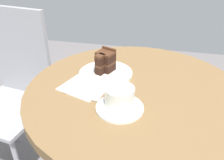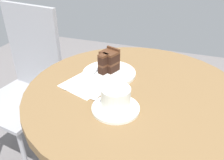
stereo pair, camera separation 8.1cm
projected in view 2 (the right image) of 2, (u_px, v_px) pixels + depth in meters
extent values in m
cylinder|color=brown|center=(135.00, 94.00, 0.84)|extent=(0.77, 0.77, 0.03)
cylinder|color=silver|center=(116.00, 108.00, 0.73)|extent=(0.15, 0.15, 0.01)
cylinder|color=silver|center=(116.00, 97.00, 0.72)|extent=(0.09, 0.09, 0.06)
cylinder|color=beige|center=(116.00, 89.00, 0.70)|extent=(0.08, 0.08, 0.00)
torus|color=silver|center=(121.00, 88.00, 0.76)|extent=(0.05, 0.01, 0.05)
cube|color=#B7B7BC|center=(112.00, 99.00, 0.76)|extent=(0.05, 0.07, 0.00)
ellipsoid|color=#B7B7BC|center=(126.00, 97.00, 0.77)|extent=(0.02, 0.02, 0.00)
cylinder|color=silver|center=(109.00, 73.00, 0.92)|extent=(0.21, 0.21, 0.01)
cube|color=black|center=(109.00, 66.00, 0.92)|extent=(0.07, 0.08, 0.03)
cube|color=black|center=(104.00, 69.00, 0.90)|extent=(0.04, 0.04, 0.03)
cube|color=#4C2B19|center=(109.00, 62.00, 0.91)|extent=(0.07, 0.08, 0.01)
cube|color=#4C2B19|center=(103.00, 65.00, 0.89)|extent=(0.04, 0.04, 0.01)
cube|color=black|center=(109.00, 57.00, 0.90)|extent=(0.07, 0.08, 0.03)
cube|color=black|center=(103.00, 60.00, 0.88)|extent=(0.04, 0.04, 0.03)
cube|color=#4C2B19|center=(109.00, 53.00, 0.89)|extent=(0.07, 0.08, 0.01)
cube|color=#4C2B19|center=(103.00, 55.00, 0.87)|extent=(0.04, 0.04, 0.01)
cube|color=#4C2B19|center=(113.00, 58.00, 0.92)|extent=(0.03, 0.06, 0.09)
cube|color=#B7B7BC|center=(98.00, 69.00, 0.93)|extent=(0.10, 0.01, 0.00)
cube|color=#B7B7BC|center=(104.00, 62.00, 0.98)|extent=(0.03, 0.02, 0.00)
cube|color=silver|center=(86.00, 84.00, 0.86)|extent=(0.19, 0.19, 0.00)
cube|color=silver|center=(90.00, 85.00, 0.85)|extent=(0.16, 0.16, 0.00)
cylinder|color=#9E9EA3|center=(26.00, 110.00, 1.61)|extent=(0.02, 0.02, 0.43)
cylinder|color=#9E9EA3|center=(64.00, 125.00, 1.48)|extent=(0.02, 0.02, 0.43)
cube|color=#9E9EA3|center=(19.00, 102.00, 1.31)|extent=(0.43, 0.43, 0.02)
cube|color=#9E9EA3|center=(34.00, 49.00, 1.31)|extent=(0.08, 0.36, 0.49)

